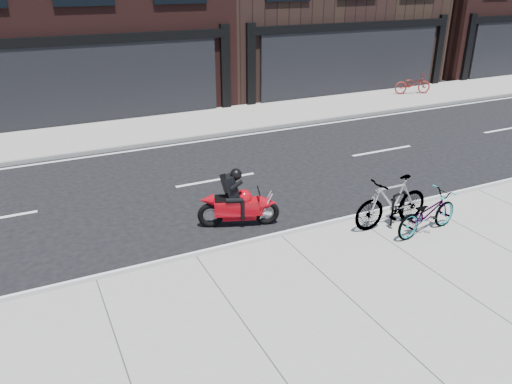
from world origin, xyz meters
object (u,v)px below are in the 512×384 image
bike_rack (398,206)px  bicycle_rear (392,202)px  bicycle_front (427,213)px  bicycle_far (413,84)px  motorcycle (242,203)px

bike_rack → bicycle_rear: bicycle_rear is taller
bicycle_front → bicycle_far: size_ratio=1.00×
bicycle_front → motorcycle: bearing=48.5°
motorcycle → bicycle_far: (13.03, 8.87, 0.02)m
bicycle_rear → motorcycle: motorcycle is taller
bicycle_far → bike_rack: bearing=153.5°
bicycle_far → bicycle_rear: bearing=152.9°
bike_rack → bicycle_front: (0.28, -0.63, 0.02)m
bike_rack → bicycle_far: size_ratio=0.43×
bicycle_front → bicycle_rear: bearing=30.6°
bicycle_rear → bicycle_far: bicycle_rear is taller
bicycle_front → bicycle_rear: 0.80m
bike_rack → bicycle_front: 0.68m
bicycle_front → bicycle_far: bicycle_front is taller
bicycle_front → bicycle_rear: (-0.49, 0.63, 0.12)m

